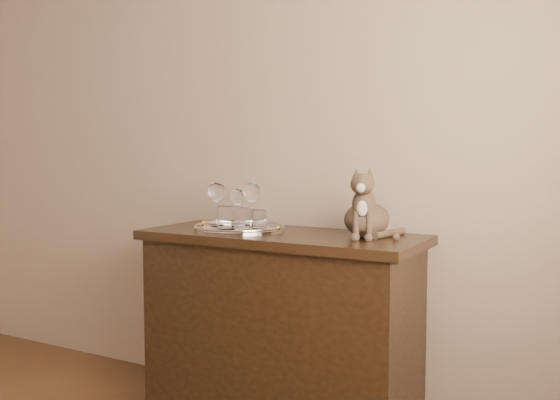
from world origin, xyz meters
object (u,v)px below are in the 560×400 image
at_px(tray, 240,228).
at_px(cat, 367,202).
at_px(wine_glass_b, 252,203).
at_px(tumbler_c, 258,219).
at_px(wine_glass_c, 217,204).
at_px(sideboard, 281,331).
at_px(tumbler_b, 227,218).
at_px(tumbler_a, 244,218).
at_px(wine_glass_a, 237,206).

distance_m(tray, cat, 0.60).
bearing_deg(tray, wine_glass_b, 87.39).
bearing_deg(tumbler_c, wine_glass_b, 132.20).
xyz_separation_m(wine_glass_b, wine_glass_c, (-0.11, -0.11, 0.00)).
relative_size(sideboard, tray, 3.00).
bearing_deg(wine_glass_c, tumbler_b, -31.74).
xyz_separation_m(tumbler_a, tumbler_b, (-0.07, -0.02, 0.00)).
distance_m(wine_glass_b, wine_glass_c, 0.16).
height_order(wine_glass_b, cat, cat).
height_order(sideboard, wine_glass_c, wine_glass_c).
bearing_deg(wine_glass_b, wine_glass_a, -163.07).
distance_m(wine_glass_b, tumbler_a, 0.17).
xyz_separation_m(wine_glass_a, tumbler_a, (0.12, -0.13, -0.04)).
bearing_deg(tumbler_a, wine_glass_c, 166.68).
bearing_deg(wine_glass_b, wine_glass_c, -134.81).
bearing_deg(tray, wine_glass_a, 128.80).
bearing_deg(tumbler_b, wine_glass_b, 84.08).
bearing_deg(tumbler_b, wine_glass_a, 107.66).
distance_m(tray, tumbler_c, 0.11).
relative_size(sideboard, tumbler_c, 14.53).
distance_m(tumbler_a, cat, 0.54).
relative_size(sideboard, wine_glass_a, 7.08).
bearing_deg(tumbler_b, tumbler_c, 32.20).
bearing_deg(wine_glass_c, cat, 5.15).
relative_size(wine_glass_b, cat, 0.71).
bearing_deg(tray, tumbler_b, -100.15).
distance_m(wine_glass_c, tumbler_a, 0.18).
relative_size(wine_glass_a, tumbler_c, 2.05).
relative_size(sideboard, cat, 4.30).
relative_size(wine_glass_a, tumbler_a, 1.78).
bearing_deg(wine_glass_a, tumbler_b, -72.34).
xyz_separation_m(sideboard, tray, (-0.22, 0.02, 0.43)).
bearing_deg(sideboard, tumbler_b, -165.52).
relative_size(wine_glass_b, wine_glass_c, 0.97).
height_order(wine_glass_c, tumbler_a, wine_glass_c).
height_order(sideboard, tumbler_a, tumbler_a).
distance_m(sideboard, tumbler_c, 0.49).
distance_m(sideboard, wine_glass_b, 0.59).
bearing_deg(wine_glass_c, sideboard, 0.23).
xyz_separation_m(wine_glass_c, tumbler_a, (0.17, -0.04, -0.05)).
bearing_deg(tumbler_c, tumbler_a, -128.09).
xyz_separation_m(sideboard, cat, (0.36, 0.06, 0.56)).
bearing_deg(tray, wine_glass_c, -171.39).
xyz_separation_m(wine_glass_a, cat, (0.64, -0.03, 0.05)).
height_order(tumbler_c, cat, cat).
height_order(wine_glass_c, tumbler_b, wine_glass_c).
relative_size(wine_glass_a, cat, 0.61).
relative_size(sideboard, tumbler_a, 12.59).
height_order(sideboard, tray, tray).
height_order(wine_glass_a, tumbler_c, wine_glass_a).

